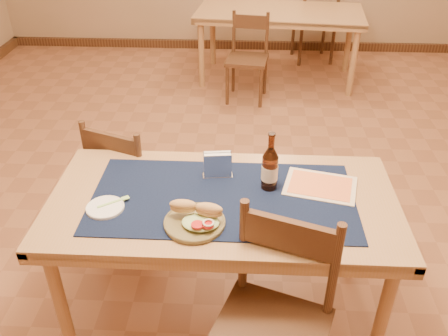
{
  "coord_description": "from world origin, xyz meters",
  "views": [
    {
      "loc": [
        0.1,
        -2.54,
        2.05
      ],
      "look_at": [
        0.0,
        -0.7,
        0.85
      ],
      "focal_mm": 38.0,
      "sensor_mm": 36.0,
      "label": 1
    }
  ],
  "objects_px": {
    "main_table": "(223,212)",
    "napkin_holder": "(218,165)",
    "chair_main_near": "(273,324)",
    "chair_main_far": "(132,180)",
    "beer_bottle": "(270,168)",
    "sandwich_plate": "(196,219)",
    "back_table": "(279,18)"
  },
  "relations": [
    {
      "from": "chair_main_far",
      "to": "sandwich_plate",
      "type": "bearing_deg",
      "value": -57.62
    },
    {
      "from": "main_table",
      "to": "napkin_holder",
      "type": "relative_size",
      "value": 10.73
    },
    {
      "from": "back_table",
      "to": "beer_bottle",
      "type": "relative_size",
      "value": 6.18
    },
    {
      "from": "chair_main_near",
      "to": "beer_bottle",
      "type": "xyz_separation_m",
      "value": [
        -0.01,
        0.58,
        0.37
      ]
    },
    {
      "from": "sandwich_plate",
      "to": "beer_bottle",
      "type": "height_order",
      "value": "beer_bottle"
    },
    {
      "from": "napkin_holder",
      "to": "back_table",
      "type": "bearing_deg",
      "value": 81.78
    },
    {
      "from": "beer_bottle",
      "to": "sandwich_plate",
      "type": "bearing_deg",
      "value": -137.49
    },
    {
      "from": "back_table",
      "to": "napkin_holder",
      "type": "relative_size",
      "value": 11.96
    },
    {
      "from": "main_table",
      "to": "back_table",
      "type": "xyz_separation_m",
      "value": [
        0.42,
        3.29,
        0.0
      ]
    },
    {
      "from": "back_table",
      "to": "chair_main_near",
      "type": "distance_m",
      "value": 3.78
    },
    {
      "from": "main_table",
      "to": "sandwich_plate",
      "type": "distance_m",
      "value": 0.25
    },
    {
      "from": "main_table",
      "to": "chair_main_near",
      "type": "distance_m",
      "value": 0.56
    },
    {
      "from": "chair_main_far",
      "to": "napkin_holder",
      "type": "relative_size",
      "value": 5.89
    },
    {
      "from": "main_table",
      "to": "beer_bottle",
      "type": "xyz_separation_m",
      "value": [
        0.21,
        0.09,
        0.19
      ]
    },
    {
      "from": "napkin_holder",
      "to": "main_table",
      "type": "bearing_deg",
      "value": -78.76
    },
    {
      "from": "main_table",
      "to": "back_table",
      "type": "distance_m",
      "value": 3.32
    },
    {
      "from": "chair_main_near",
      "to": "napkin_holder",
      "type": "xyz_separation_m",
      "value": [
        -0.26,
        0.66,
        0.32
      ]
    },
    {
      "from": "chair_main_far",
      "to": "chair_main_near",
      "type": "xyz_separation_m",
      "value": [
        0.8,
        -1.03,
        0.04
      ]
    },
    {
      "from": "main_table",
      "to": "napkin_holder",
      "type": "height_order",
      "value": "napkin_holder"
    },
    {
      "from": "chair_main_far",
      "to": "napkin_holder",
      "type": "height_order",
      "value": "napkin_holder"
    },
    {
      "from": "back_table",
      "to": "sandwich_plate",
      "type": "bearing_deg",
      "value": -98.43
    },
    {
      "from": "chair_main_far",
      "to": "beer_bottle",
      "type": "relative_size",
      "value": 3.04
    },
    {
      "from": "sandwich_plate",
      "to": "back_table",
      "type": "bearing_deg",
      "value": 81.57
    },
    {
      "from": "chair_main_far",
      "to": "napkin_holder",
      "type": "xyz_separation_m",
      "value": [
        0.54,
        -0.37,
        0.36
      ]
    },
    {
      "from": "main_table",
      "to": "napkin_holder",
      "type": "distance_m",
      "value": 0.23
    },
    {
      "from": "chair_main_near",
      "to": "chair_main_far",
      "type": "bearing_deg",
      "value": 127.78
    },
    {
      "from": "napkin_holder",
      "to": "chair_main_near",
      "type": "bearing_deg",
      "value": -68.42
    },
    {
      "from": "back_table",
      "to": "sandwich_plate",
      "type": "relative_size",
      "value": 6.79
    },
    {
      "from": "main_table",
      "to": "beer_bottle",
      "type": "distance_m",
      "value": 0.3
    },
    {
      "from": "chair_main_near",
      "to": "beer_bottle",
      "type": "height_order",
      "value": "beer_bottle"
    },
    {
      "from": "main_table",
      "to": "chair_main_near",
      "type": "height_order",
      "value": "chair_main_near"
    },
    {
      "from": "chair_main_far",
      "to": "sandwich_plate",
      "type": "height_order",
      "value": "chair_main_far"
    }
  ]
}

